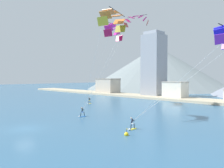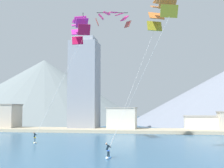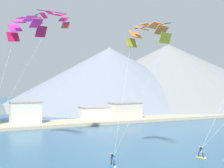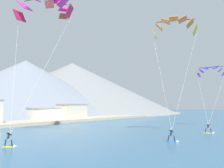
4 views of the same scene
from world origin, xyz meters
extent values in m
cube|color=yellow|center=(10.86, 10.47, 0.04)|extent=(0.59, 1.48, 0.07)
cylinder|color=black|center=(10.82, 10.86, 0.42)|extent=(0.14, 0.25, 0.72)
cylinder|color=black|center=(10.90, 10.07, 0.42)|extent=(0.14, 0.25, 0.72)
cube|color=white|center=(10.86, 10.47, 0.82)|extent=(0.32, 0.26, 0.12)
cylinder|color=black|center=(10.77, 10.46, 1.14)|extent=(0.42, 0.25, 0.61)
cylinder|color=black|center=(10.86, 10.58, 1.31)|extent=(0.52, 0.14, 0.39)
cylinder|color=black|center=(10.88, 10.35, 1.31)|extent=(0.52, 0.14, 0.39)
cylinder|color=black|center=(11.05, 10.49, 1.29)|extent=(0.09, 0.52, 0.03)
sphere|color=beige|center=(10.63, 10.44, 1.52)|extent=(0.22, 0.22, 0.22)
cone|color=white|center=(10.95, 9.60, 0.10)|extent=(0.39, 0.34, 0.36)
cube|color=#337FDB|center=(-1.91, 11.48, 0.04)|extent=(0.44, 1.44, 0.07)
cylinder|color=#14232D|center=(-1.91, 11.88, 0.44)|extent=(0.12, 0.25, 0.74)
cylinder|color=#14232D|center=(-1.91, 11.08, 0.44)|extent=(0.12, 0.25, 0.74)
cube|color=blue|center=(-1.91, 11.48, 0.84)|extent=(0.31, 0.24, 0.12)
cylinder|color=#14232D|center=(-2.00, 11.48, 1.18)|extent=(0.41, 0.22, 0.63)
cylinder|color=#14232D|center=(-1.90, 11.60, 1.36)|extent=(0.54, 0.09, 0.41)
cylinder|color=#14232D|center=(-1.90, 11.36, 1.36)|extent=(0.54, 0.09, 0.41)
cylinder|color=black|center=(-1.72, 11.48, 1.33)|extent=(0.03, 0.52, 0.03)
sphere|color=tan|center=(-2.13, 11.48, 1.58)|extent=(0.23, 0.23, 0.23)
cone|color=white|center=(-1.91, 10.61, 0.10)|extent=(0.36, 0.30, 0.36)
cylinder|color=silver|center=(16.28, 12.85, 5.93)|extent=(10.51, 4.76, 9.30)
cube|color=#BB1545|center=(-11.17, 31.12, 17.89)|extent=(2.21, 1.25, 1.76)
cube|color=#D82CA5|center=(-11.00, 30.16, 19.23)|extent=(2.38, 1.79, 1.52)
cube|color=#D82CA5|center=(-10.58, 28.82, 20.12)|extent=(2.47, 2.18, 1.05)
cube|color=#D82CA5|center=(-9.99, 27.30, 20.43)|extent=(2.49, 2.36, 0.44)
cube|color=#D82CA5|center=(-9.29, 25.83, 20.12)|extent=(2.41, 2.39, 1.05)
cube|color=#D82CA5|center=(-8.60, 24.61, 19.23)|extent=(2.24, 2.19, 1.52)
cube|color=#BB1545|center=(-8.02, 23.82, 17.89)|extent=(2.01, 1.78, 1.76)
cylinder|color=black|center=(-9.18, 27.65, 20.58)|extent=(2.04, 7.84, 0.10)
cylinder|color=silver|center=(-11.91, 24.16, 9.24)|extent=(8.24, 1.10, 15.74)
cube|color=#9B9525|center=(3.18, 16.19, 15.94)|extent=(1.95, 1.20, 1.37)
cube|color=orange|center=(3.44, 15.55, 17.06)|extent=(2.08, 1.60, 1.15)
cube|color=orange|center=(3.80, 14.52, 17.81)|extent=(2.17, 1.83, 0.75)
cube|color=orange|center=(4.18, 13.29, 18.07)|extent=(2.20, 1.85, 0.23)
cube|color=orange|center=(4.53, 12.05, 17.81)|extent=(2.18, 1.75, 0.75)
cube|color=orange|center=(4.80, 11.00, 17.06)|extent=(2.11, 1.45, 1.15)
cube|color=#9B9525|center=(4.93, 10.31, 15.94)|extent=(1.99, 1.00, 1.37)
cylinder|color=black|center=(4.99, 13.53, 18.02)|extent=(2.19, 5.81, 0.10)
cylinder|color=silver|center=(0.69, 13.91, 8.31)|extent=(4.86, 4.89, 13.98)
cylinder|color=silver|center=(1.61, 10.81, 8.31)|extent=(6.69, 1.37, 13.98)
cube|color=#B54B3F|center=(-7.13, 29.31, 20.57)|extent=(0.85, 1.83, 1.32)
cube|color=#E1217B|center=(-6.44, 29.36, 21.53)|extent=(1.27, 1.94, 1.22)
cube|color=#E1217B|center=(-5.49, 29.61, 22.17)|extent=(1.60, 2.00, 0.93)
cube|color=#E1217B|center=(-4.40, 30.01, 22.40)|extent=(1.78, 2.00, 0.49)
cube|color=#E1217B|center=(-3.36, 30.52, 22.17)|extent=(1.84, 1.92, 0.93)
cube|color=#E1217B|center=(-2.52, 31.04, 21.53)|extent=(1.74, 1.78, 1.22)
cube|color=#B54B3F|center=(-2.01, 31.50, 20.57)|extent=(1.47, 1.60, 1.32)
cylinder|color=black|center=(-4.69, 30.68, 22.57)|extent=(5.53, 1.08, 0.10)
cube|color=#BCAD8E|center=(0.00, 50.75, 0.35)|extent=(180.00, 10.00, 0.70)
cube|color=silver|center=(-5.87, 52.20, 2.76)|extent=(6.79, 5.36, 5.52)
cube|color=#99958B|center=(-5.87, 52.20, 5.67)|extent=(7.06, 5.57, 0.30)
cube|color=beige|center=(20.39, 51.85, 2.29)|extent=(7.89, 4.94, 4.58)
cube|color=gray|center=(20.39, 51.85, 4.73)|extent=(8.20, 5.13, 0.30)
cube|color=silver|center=(12.94, 54.88, 1.78)|extent=(7.78, 6.10, 3.56)
cube|color=#9D9992|center=(12.94, 54.88, 3.71)|extent=(8.09, 6.35, 0.30)
cone|color=gray|center=(69.08, 101.63, 14.22)|extent=(116.66, 116.66, 28.44)
cone|color=gray|center=(37.38, 100.19, 12.70)|extent=(94.17, 94.17, 25.39)
camera|label=1|loc=(30.16, -12.71, 7.23)|focal=35.00mm
camera|label=2|loc=(4.30, -22.98, 5.47)|focal=50.00mm
camera|label=3|loc=(-17.75, -23.01, 10.29)|focal=50.00mm
camera|label=4|loc=(-32.10, -1.40, 4.75)|focal=40.00mm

